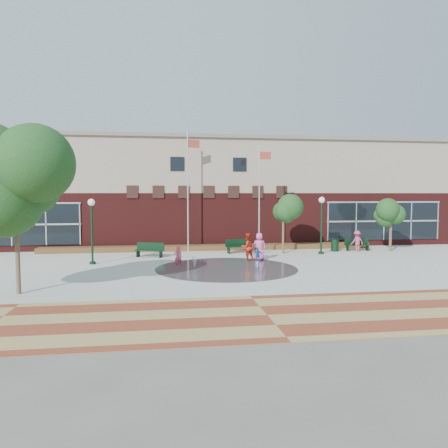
{
  "coord_description": "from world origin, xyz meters",
  "views": [
    {
      "loc": [
        -3.81,
        -22.31,
        4.46
      ],
      "look_at": [
        0.0,
        4.0,
        2.6
      ],
      "focal_mm": 35.0,
      "sensor_mm": 36.0,
      "label": 1
    }
  ],
  "objects": [
    {
      "name": "paver_band",
      "position": [
        0.0,
        -7.0,
        0.0
      ],
      "size": [
        46.0,
        6.0,
        0.01
      ],
      "primitive_type": "cube",
      "color": "brown",
      "rests_on": "ground"
    },
    {
      "name": "bench_right",
      "position": [
        11.29,
        9.55,
        0.31
      ],
      "size": [
        1.92,
        0.6,
        0.96
      ],
      "rotation": [
        0.0,
        0.0,
        -0.04
      ],
      "color": "black",
      "rests_on": "ground"
    },
    {
      "name": "person_bench",
      "position": [
        11.08,
        9.16,
        0.81
      ],
      "size": [
        1.12,
        0.75,
        1.61
      ],
      "primitive_type": "imported",
      "rotation": [
        0.0,
        0.0,
        3.29
      ],
      "color": "#D13E69",
      "rests_on": "ground"
    },
    {
      "name": "plaza_concrete",
      "position": [
        0.0,
        4.0,
        0.0
      ],
      "size": [
        46.0,
        18.0,
        0.01
      ],
      "primitive_type": "cube",
      "color": "#A8A8A0",
      "rests_on": "ground"
    },
    {
      "name": "flagpole_left",
      "position": [
        -1.72,
        11.01,
        5.03
      ],
      "size": [
        1.02,
        0.38,
        9.03
      ],
      "rotation": [
        0.0,
        0.0,
        0.3
      ],
      "color": "silver",
      "rests_on": "ground"
    },
    {
      "name": "child_blue",
      "position": [
        2.34,
        4.91,
        0.5
      ],
      "size": [
        0.63,
        0.37,
        1.0
      ],
      "primitive_type": "imported",
      "rotation": [
        0.0,
        0.0,
        2.91
      ],
      "color": "#165CA9",
      "rests_on": "ground"
    },
    {
      "name": "library_building",
      "position": [
        0.0,
        17.48,
        4.64
      ],
      "size": [
        44.4,
        10.4,
        9.2
      ],
      "color": "#4B1616",
      "rests_on": "ground"
    },
    {
      "name": "ground",
      "position": [
        0.0,
        0.0,
        0.0
      ],
      "size": [
        120.0,
        120.0,
        0.0
      ],
      "primitive_type": "plane",
      "color": "#666056",
      "rests_on": "ground"
    },
    {
      "name": "lamp_left",
      "position": [
        -8.11,
        5.83,
        2.57
      ],
      "size": [
        0.44,
        0.44,
        4.13
      ],
      "color": "black",
      "rests_on": "ground"
    },
    {
      "name": "trash_can",
      "position": [
        9.42,
        9.48,
        0.51
      ],
      "size": [
        0.61,
        0.61,
        1.01
      ],
      "color": "black",
      "rests_on": "ground"
    },
    {
      "name": "bench_mid",
      "position": [
        1.97,
        9.65,
        0.33
      ],
      "size": [
        2.11,
        0.92,
        1.03
      ],
      "rotation": [
        0.0,
        0.0,
        0.18
      ],
      "color": "black",
      "rests_on": "ground"
    },
    {
      "name": "tree_mid",
      "position": [
        5.19,
        9.05,
        3.18
      ],
      "size": [
        2.58,
        2.58,
        4.36
      ],
      "color": "#4D3D2B",
      "rests_on": "ground"
    },
    {
      "name": "tree_small_right",
      "position": [
        13.75,
        9.05,
        2.79
      ],
      "size": [
        2.24,
        2.24,
        3.83
      ],
      "color": "#4D3D2B",
      "rests_on": "ground"
    },
    {
      "name": "adult_red",
      "position": [
        1.8,
        5.73,
        0.93
      ],
      "size": [
        1.08,
        0.96,
        1.86
      ],
      "primitive_type": "imported",
      "rotation": [
        0.0,
        0.0,
        3.46
      ],
      "color": "red",
      "rests_on": "ground"
    },
    {
      "name": "child_splash",
      "position": [
        -2.82,
        3.81,
        0.65
      ],
      "size": [
        0.53,
        0.41,
        1.31
      ],
      "primitive_type": "imported",
      "rotation": [
        0.0,
        0.0,
        3.35
      ],
      "color": "#E54161",
      "rests_on": "ground"
    },
    {
      "name": "splash_pad",
      "position": [
        0.0,
        3.0,
        0.0
      ],
      "size": [
        8.4,
        8.4,
        0.01
      ],
      "primitive_type": "cylinder",
      "color": "#383A3D",
      "rests_on": "ground"
    },
    {
      "name": "tree_big_left",
      "position": [
        -10.1,
        -2.11,
        5.13
      ],
      "size": [
        4.49,
        4.49,
        7.17
      ],
      "color": "#4D3D2B",
      "rests_on": "ground"
    },
    {
      "name": "flagpole_right",
      "position": [
        3.34,
        8.82,
        4.44
      ],
      "size": [
        0.97,
        0.23,
        7.94
      ],
      "rotation": [
        0.0,
        0.0,
        0.15
      ],
      "color": "silver",
      "rests_on": "ground"
    },
    {
      "name": "bench_left",
      "position": [
        -4.64,
        8.36,
        0.33
      ],
      "size": [
        2.1,
        1.28,
        1.03
      ],
      "rotation": [
        0.0,
        0.0,
        -0.38
      ],
      "color": "black",
      "rests_on": "ground"
    },
    {
      "name": "lamp_right",
      "position": [
        7.84,
        8.24,
        2.62
      ],
      "size": [
        0.45,
        0.45,
        4.21
      ],
      "color": "black",
      "rests_on": "ground"
    },
    {
      "name": "water_jet_b",
      "position": [
        1.74,
        2.41,
        0.0
      ],
      "size": [
        0.19,
        0.19,
        0.44
      ],
      "primitive_type": "cone",
      "rotation": [
        3.14,
        0.0,
        0.0
      ],
      "color": "white",
      "rests_on": "ground"
    },
    {
      "name": "flower_bed",
      "position": [
        0.0,
        11.6,
        0.0
      ],
      "size": [
        26.0,
        1.2,
        0.4
      ],
      "primitive_type": "cube",
      "color": "maroon",
      "rests_on": "ground"
    },
    {
      "name": "water_jet_a",
      "position": [
        -1.86,
        3.31,
        0.0
      ],
      "size": [
        0.36,
        0.36,
        0.7
      ],
      "primitive_type": "cone",
      "rotation": [
        3.14,
        0.0,
        0.0
      ],
      "color": "white",
      "rests_on": "ground"
    },
    {
      "name": "adult_pink",
      "position": [
        2.67,
        5.95,
        0.92
      ],
      "size": [
        0.99,
        0.73,
        1.85
      ],
      "primitive_type": "imported",
      "rotation": [
        0.0,
        0.0,
        2.97
      ],
      "color": "#E55AAD",
      "rests_on": "ground"
    }
  ]
}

